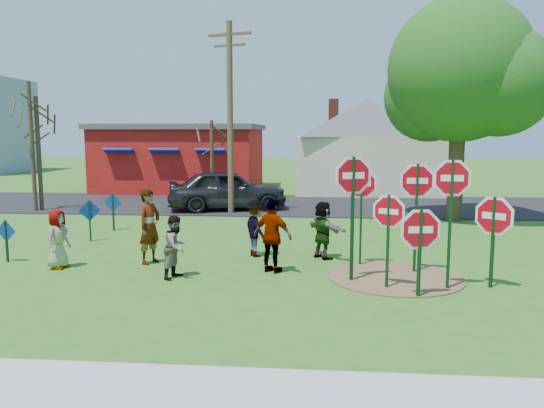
{
  "coord_description": "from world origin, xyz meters",
  "views": [
    {
      "loc": [
        2.62,
        -13.46,
        3.42
      ],
      "look_at": [
        1.46,
        0.2,
        1.57
      ],
      "focal_mm": 35.0,
      "sensor_mm": 36.0,
      "label": 1
    }
  ],
  "objects_px": {
    "stop_sign_c": "(451,194)",
    "suv": "(227,189)",
    "person_a": "(58,239)",
    "utility_pole": "(230,114)",
    "stop_sign_a": "(388,220)",
    "stop_sign_b": "(362,192)",
    "stop_sign_d": "(417,190)",
    "person_b": "(149,226)",
    "leafy_tree": "(464,78)"
  },
  "relations": [
    {
      "from": "stop_sign_a",
      "to": "stop_sign_d",
      "type": "distance_m",
      "value": 1.73
    },
    {
      "from": "person_b",
      "to": "utility_pole",
      "type": "height_order",
      "value": "utility_pole"
    },
    {
      "from": "person_a",
      "to": "leafy_tree",
      "type": "relative_size",
      "value": 0.18
    },
    {
      "from": "person_a",
      "to": "stop_sign_b",
      "type": "bearing_deg",
      "value": -73.43
    },
    {
      "from": "person_b",
      "to": "leafy_tree",
      "type": "xyz_separation_m",
      "value": [
        9.87,
        7.71,
        4.5
      ]
    },
    {
      "from": "suv",
      "to": "leafy_tree",
      "type": "xyz_separation_m",
      "value": [
        9.45,
        -1.98,
        4.56
      ]
    },
    {
      "from": "utility_pole",
      "to": "stop_sign_c",
      "type": "bearing_deg",
      "value": -58.19
    },
    {
      "from": "person_a",
      "to": "person_b",
      "type": "relative_size",
      "value": 0.76
    },
    {
      "from": "stop_sign_d",
      "to": "person_b",
      "type": "height_order",
      "value": "stop_sign_d"
    },
    {
      "from": "stop_sign_d",
      "to": "person_b",
      "type": "relative_size",
      "value": 1.44
    },
    {
      "from": "suv",
      "to": "person_a",
      "type": "bearing_deg",
      "value": 150.36
    },
    {
      "from": "stop_sign_d",
      "to": "suv",
      "type": "relative_size",
      "value": 0.54
    },
    {
      "from": "stop_sign_b",
      "to": "stop_sign_c",
      "type": "relative_size",
      "value": 0.88
    },
    {
      "from": "stop_sign_b",
      "to": "leafy_tree",
      "type": "height_order",
      "value": "leafy_tree"
    },
    {
      "from": "stop_sign_b",
      "to": "utility_pole",
      "type": "distance_m",
      "value": 10.05
    },
    {
      "from": "stop_sign_c",
      "to": "leafy_tree",
      "type": "height_order",
      "value": "leafy_tree"
    },
    {
      "from": "suv",
      "to": "stop_sign_b",
      "type": "bearing_deg",
      "value": -167.39
    },
    {
      "from": "stop_sign_d",
      "to": "person_b",
      "type": "distance_m",
      "value": 6.87
    },
    {
      "from": "stop_sign_c",
      "to": "person_b",
      "type": "distance_m",
      "value": 7.54
    },
    {
      "from": "stop_sign_b",
      "to": "leafy_tree",
      "type": "xyz_separation_m",
      "value": [
        4.36,
        7.47,
        3.58
      ]
    },
    {
      "from": "stop_sign_c",
      "to": "leafy_tree",
      "type": "xyz_separation_m",
      "value": [
        2.61,
        9.46,
        3.37
      ]
    },
    {
      "from": "utility_pole",
      "to": "leafy_tree",
      "type": "xyz_separation_m",
      "value": [
        9.14,
        -1.07,
        1.31
      ]
    },
    {
      "from": "suv",
      "to": "person_b",
      "type": "bearing_deg",
      "value": 161.85
    },
    {
      "from": "utility_pole",
      "to": "stop_sign_a",
      "type": "bearing_deg",
      "value": -63.76
    },
    {
      "from": "person_a",
      "to": "stop_sign_d",
      "type": "bearing_deg",
      "value": -78.28
    },
    {
      "from": "stop_sign_a",
      "to": "stop_sign_b",
      "type": "relative_size",
      "value": 0.84
    },
    {
      "from": "stop_sign_c",
      "to": "suv",
      "type": "height_order",
      "value": "stop_sign_c"
    },
    {
      "from": "person_a",
      "to": "stop_sign_c",
      "type": "bearing_deg",
      "value": -86.75
    },
    {
      "from": "stop_sign_d",
      "to": "leafy_tree",
      "type": "height_order",
      "value": "leafy_tree"
    },
    {
      "from": "stop_sign_b",
      "to": "suv",
      "type": "xyz_separation_m",
      "value": [
        -5.09,
        9.45,
        -0.98
      ]
    },
    {
      "from": "stop_sign_d",
      "to": "person_a",
      "type": "height_order",
      "value": "stop_sign_d"
    },
    {
      "from": "person_b",
      "to": "stop_sign_d",
      "type": "bearing_deg",
      "value": -68.48
    },
    {
      "from": "suv",
      "to": "utility_pole",
      "type": "relative_size",
      "value": 0.66
    },
    {
      "from": "suv",
      "to": "utility_pole",
      "type": "xyz_separation_m",
      "value": [
        0.31,
        -0.9,
        3.25
      ]
    },
    {
      "from": "stop_sign_a",
      "to": "utility_pole",
      "type": "height_order",
      "value": "utility_pole"
    },
    {
      "from": "stop_sign_b",
      "to": "stop_sign_a",
      "type": "bearing_deg",
      "value": -75.11
    },
    {
      "from": "stop_sign_d",
      "to": "leafy_tree",
      "type": "relative_size",
      "value": 0.33
    },
    {
      "from": "stop_sign_b",
      "to": "stop_sign_d",
      "type": "xyz_separation_m",
      "value": [
        1.27,
        -0.61,
        0.13
      ]
    },
    {
      "from": "stop_sign_a",
      "to": "stop_sign_b",
      "type": "distance_m",
      "value": 2.1
    },
    {
      "from": "stop_sign_b",
      "to": "person_b",
      "type": "xyz_separation_m",
      "value": [
        -5.5,
        -0.24,
        -0.93
      ]
    },
    {
      "from": "person_b",
      "to": "utility_pole",
      "type": "xyz_separation_m",
      "value": [
        0.72,
        8.79,
        3.19
      ]
    },
    {
      "from": "stop_sign_a",
      "to": "person_b",
      "type": "height_order",
      "value": "stop_sign_a"
    },
    {
      "from": "stop_sign_c",
      "to": "stop_sign_d",
      "type": "height_order",
      "value": "stop_sign_c"
    },
    {
      "from": "stop_sign_b",
      "to": "person_a",
      "type": "distance_m",
      "value": 7.81
    },
    {
      "from": "stop_sign_c",
      "to": "utility_pole",
      "type": "height_order",
      "value": "utility_pole"
    },
    {
      "from": "stop_sign_a",
      "to": "stop_sign_c",
      "type": "relative_size",
      "value": 0.74
    },
    {
      "from": "person_b",
      "to": "utility_pole",
      "type": "distance_m",
      "value": 9.38
    },
    {
      "from": "stop_sign_c",
      "to": "person_b",
      "type": "relative_size",
      "value": 1.52
    },
    {
      "from": "stop_sign_a",
      "to": "leafy_tree",
      "type": "distance_m",
      "value": 11.01
    },
    {
      "from": "stop_sign_b",
      "to": "leafy_tree",
      "type": "distance_m",
      "value": 9.36
    }
  ]
}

